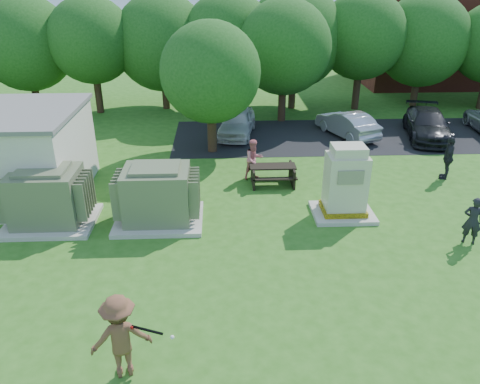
{
  "coord_description": "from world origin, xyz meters",
  "views": [
    {
      "loc": [
        -0.64,
        -9.98,
        7.89
      ],
      "look_at": [
        0.0,
        4.0,
        1.3
      ],
      "focal_mm": 35.0,
      "sensor_mm": 36.0,
      "label": 1
    }
  ],
  "objects_px": {
    "person_walking_right": "(448,158)",
    "car_dark": "(427,124)",
    "person_by_generator": "(473,221)",
    "transformer_left": "(47,198)",
    "generator_cabinet": "(345,186)",
    "car_white": "(237,122)",
    "person_at_picnic": "(254,159)",
    "transformer_right": "(157,196)",
    "car_silver_a": "(347,124)",
    "batter": "(120,337)",
    "picnic_table": "(273,172)"
  },
  "relations": [
    {
      "from": "person_walking_right",
      "to": "car_dark",
      "type": "distance_m",
      "value": 5.47
    },
    {
      "from": "person_by_generator",
      "to": "transformer_left",
      "type": "bearing_deg",
      "value": 14.49
    },
    {
      "from": "generator_cabinet",
      "to": "car_white",
      "type": "height_order",
      "value": "generator_cabinet"
    },
    {
      "from": "person_at_picnic",
      "to": "car_white",
      "type": "distance_m",
      "value": 5.83
    },
    {
      "from": "transformer_right",
      "to": "car_white",
      "type": "distance_m",
      "value": 9.91
    },
    {
      "from": "generator_cabinet",
      "to": "person_at_picnic",
      "type": "relative_size",
      "value": 1.54
    },
    {
      "from": "car_white",
      "to": "car_silver_a",
      "type": "height_order",
      "value": "car_white"
    },
    {
      "from": "car_silver_a",
      "to": "car_white",
      "type": "bearing_deg",
      "value": -25.69
    },
    {
      "from": "transformer_right",
      "to": "generator_cabinet",
      "type": "relative_size",
      "value": 1.15
    },
    {
      "from": "batter",
      "to": "car_dark",
      "type": "relative_size",
      "value": 0.4
    },
    {
      "from": "transformer_left",
      "to": "person_by_generator",
      "type": "xyz_separation_m",
      "value": [
        13.78,
        -1.9,
        -0.17
      ]
    },
    {
      "from": "transformer_left",
      "to": "generator_cabinet",
      "type": "distance_m",
      "value": 10.21
    },
    {
      "from": "transformer_right",
      "to": "car_dark",
      "type": "height_order",
      "value": "transformer_right"
    },
    {
      "from": "car_white",
      "to": "transformer_left",
      "type": "bearing_deg",
      "value": -115.76
    },
    {
      "from": "transformer_left",
      "to": "car_silver_a",
      "type": "height_order",
      "value": "transformer_left"
    },
    {
      "from": "car_dark",
      "to": "transformer_left",
      "type": "bearing_deg",
      "value": -139.74
    },
    {
      "from": "batter",
      "to": "person_by_generator",
      "type": "relative_size",
      "value": 1.24
    },
    {
      "from": "batter",
      "to": "car_dark",
      "type": "bearing_deg",
      "value": -144.13
    },
    {
      "from": "person_by_generator",
      "to": "car_white",
      "type": "relative_size",
      "value": 0.38
    },
    {
      "from": "generator_cabinet",
      "to": "person_by_generator",
      "type": "distance_m",
      "value": 4.15
    },
    {
      "from": "car_silver_a",
      "to": "transformer_left",
      "type": "bearing_deg",
      "value": 13.96
    },
    {
      "from": "transformer_left",
      "to": "car_dark",
      "type": "height_order",
      "value": "transformer_left"
    },
    {
      "from": "transformer_left",
      "to": "batter",
      "type": "bearing_deg",
      "value": -61.5
    },
    {
      "from": "car_dark",
      "to": "person_at_picnic",
      "type": "bearing_deg",
      "value": -139.13
    },
    {
      "from": "transformer_left",
      "to": "picnic_table",
      "type": "bearing_deg",
      "value": 20.69
    },
    {
      "from": "transformer_left",
      "to": "batter",
      "type": "xyz_separation_m",
      "value": [
        3.71,
        -6.83,
        0.02
      ]
    },
    {
      "from": "transformer_right",
      "to": "person_walking_right",
      "type": "xyz_separation_m",
      "value": [
        11.63,
        3.26,
        -0.06
      ]
    },
    {
      "from": "car_silver_a",
      "to": "car_dark",
      "type": "height_order",
      "value": "car_dark"
    },
    {
      "from": "transformer_right",
      "to": "person_by_generator",
      "type": "height_order",
      "value": "transformer_right"
    },
    {
      "from": "transformer_right",
      "to": "person_at_picnic",
      "type": "xyz_separation_m",
      "value": [
        3.57,
        3.6,
        -0.12
      ]
    },
    {
      "from": "batter",
      "to": "generator_cabinet",
      "type": "bearing_deg",
      "value": -146.8
    },
    {
      "from": "batter",
      "to": "transformer_left",
      "type": "bearing_deg",
      "value": -75.47
    },
    {
      "from": "car_white",
      "to": "person_walking_right",
      "type": "bearing_deg",
      "value": -25.67
    },
    {
      "from": "transformer_left",
      "to": "batter",
      "type": "relative_size",
      "value": 1.51
    },
    {
      "from": "generator_cabinet",
      "to": "batter",
      "type": "xyz_separation_m",
      "value": [
        -6.5,
        -7.02,
        -0.15
      ]
    },
    {
      "from": "transformer_right",
      "to": "picnic_table",
      "type": "xyz_separation_m",
      "value": [
        4.3,
        3.02,
        -0.47
      ]
    },
    {
      "from": "transformer_right",
      "to": "person_by_generator",
      "type": "relative_size",
      "value": 1.87
    },
    {
      "from": "transformer_left",
      "to": "car_silver_a",
      "type": "distance_m",
      "value": 15.47
    },
    {
      "from": "generator_cabinet",
      "to": "batter",
      "type": "height_order",
      "value": "generator_cabinet"
    },
    {
      "from": "person_at_picnic",
      "to": "car_white",
      "type": "bearing_deg",
      "value": 69.49
    },
    {
      "from": "batter",
      "to": "car_silver_a",
      "type": "bearing_deg",
      "value": -133.25
    },
    {
      "from": "generator_cabinet",
      "to": "car_dark",
      "type": "distance_m",
      "value": 10.6
    },
    {
      "from": "transformer_right",
      "to": "car_white",
      "type": "relative_size",
      "value": 0.72
    },
    {
      "from": "batter",
      "to": "person_at_picnic",
      "type": "bearing_deg",
      "value": -122.82
    },
    {
      "from": "person_by_generator",
      "to": "picnic_table",
      "type": "bearing_deg",
      "value": -18.05
    },
    {
      "from": "generator_cabinet",
      "to": "person_walking_right",
      "type": "distance_m",
      "value": 5.98
    },
    {
      "from": "person_walking_right",
      "to": "transformer_right",
      "type": "bearing_deg",
      "value": -46.66
    },
    {
      "from": "batter",
      "to": "car_dark",
      "type": "distance_m",
      "value": 20.14
    },
    {
      "from": "generator_cabinet",
      "to": "person_by_generator",
      "type": "height_order",
      "value": "generator_cabinet"
    },
    {
      "from": "person_by_generator",
      "to": "car_dark",
      "type": "height_order",
      "value": "person_by_generator"
    }
  ]
}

